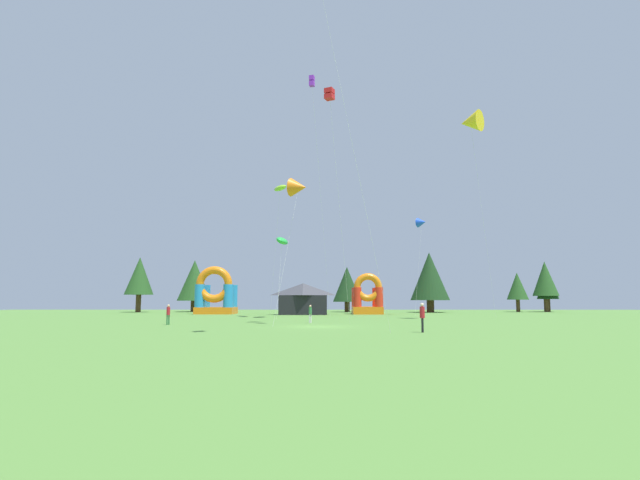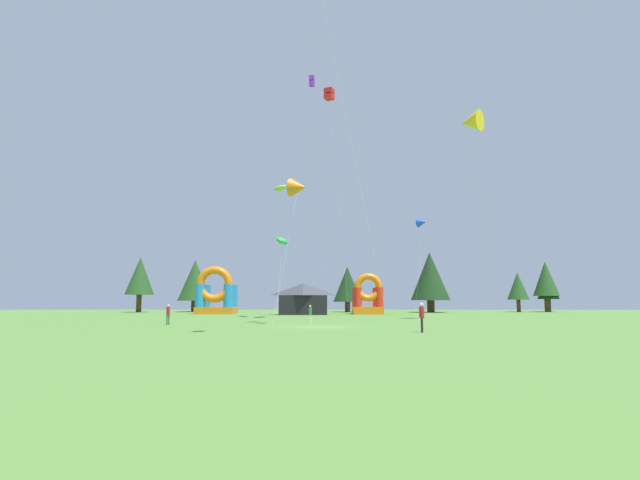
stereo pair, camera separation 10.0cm
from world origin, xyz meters
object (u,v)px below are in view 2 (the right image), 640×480
(kite_purple_box, at_px, (312,83))
(person_near_camera, at_px, (168,313))
(kite_yellow_delta, at_px, (471,122))
(festival_tent, at_px, (303,299))
(kite_orange_delta, at_px, (298,187))
(person_midfield, at_px, (310,312))
(kite_blue_delta, at_px, (422,222))
(kite_green_parafoil, at_px, (282,241))
(inflatable_red_slide, at_px, (216,296))
(inflatable_yellow_castle, at_px, (368,300))
(person_left_edge, at_px, (422,315))
(kite_red_box, at_px, (329,95))
(kite_lime_parafoil, at_px, (280,188))

(kite_purple_box, bearing_deg, person_near_camera, -133.95)
(kite_yellow_delta, bearing_deg, festival_tent, 136.84)
(kite_orange_delta, relative_size, person_midfield, 8.10)
(kite_orange_delta, xyz_separation_m, kite_yellow_delta, (17.43, 7.57, 8.52))
(kite_orange_delta, height_order, kite_blue_delta, kite_orange_delta)
(kite_green_parafoil, height_order, inflatable_red_slide, kite_green_parafoil)
(kite_orange_delta, relative_size, inflatable_yellow_castle, 2.28)
(person_midfield, bearing_deg, kite_orange_delta, 8.82)
(person_near_camera, bearing_deg, person_midfield, -23.00)
(person_midfield, bearing_deg, kite_blue_delta, -165.75)
(festival_tent, bearing_deg, kite_blue_delta, -11.05)
(kite_orange_delta, distance_m, person_left_edge, 17.63)
(kite_red_box, relative_size, person_near_camera, 11.61)
(person_near_camera, xyz_separation_m, person_left_edge, (18.88, -9.15, 0.12))
(kite_lime_parafoil, height_order, inflatable_yellow_castle, kite_lime_parafoil)
(person_left_edge, xyz_separation_m, inflatable_red_slide, (-21.28, 38.58, 1.31))
(kite_red_box, xyz_separation_m, kite_green_parafoil, (-5.18, 17.15, -10.02))
(person_midfield, bearing_deg, kite_lime_parafoil, -115.24)
(kite_green_parafoil, bearing_deg, kite_purple_box, -45.95)
(kite_lime_parafoil, bearing_deg, kite_green_parafoil, -74.35)
(kite_red_box, relative_size, kite_lime_parafoil, 1.23)
(kite_red_box, bearing_deg, kite_purple_box, 97.40)
(kite_red_box, xyz_separation_m, person_left_edge, (5.76, -7.30, -17.49))
(inflatable_red_slide, bearing_deg, kite_purple_box, -52.08)
(person_near_camera, height_order, inflatable_red_slide, inflatable_red_slide)
(person_midfield, bearing_deg, kite_red_box, 66.54)
(person_near_camera, xyz_separation_m, festival_tent, (9.87, 26.48, 1.09))
(inflatable_red_slide, xyz_separation_m, festival_tent, (12.27, -2.95, -0.34))
(kite_yellow_delta, relative_size, kite_blue_delta, 1.72)
(kite_yellow_delta, relative_size, inflatable_red_slide, 3.28)
(person_left_edge, bearing_deg, inflatable_red_slide, 44.19)
(kite_red_box, distance_m, kite_yellow_delta, 18.74)
(kite_red_box, distance_m, person_left_edge, 19.80)
(inflatable_yellow_castle, bearing_deg, kite_yellow_delta, -64.63)
(kite_lime_parafoil, bearing_deg, kite_yellow_delta, -19.34)
(kite_lime_parafoil, relative_size, kite_orange_delta, 1.22)
(kite_green_parafoil, height_order, kite_purple_box, kite_purple_box)
(kite_blue_delta, bearing_deg, kite_red_box, -115.56)
(kite_orange_delta, distance_m, person_midfield, 10.97)
(kite_orange_delta, relative_size, person_near_camera, 7.70)
(kite_orange_delta, xyz_separation_m, kite_blue_delta, (14.81, 21.44, 0.09))
(kite_lime_parafoil, distance_m, person_near_camera, 23.05)
(person_left_edge, xyz_separation_m, festival_tent, (-9.01, 35.63, 0.97))
(kite_blue_delta, height_order, festival_tent, kite_blue_delta)
(kite_yellow_delta, xyz_separation_m, person_near_camera, (-27.86, -9.60, -19.33))
(festival_tent, bearing_deg, kite_yellow_delta, -43.16)
(kite_blue_delta, distance_m, festival_tent, 18.48)
(kite_orange_delta, distance_m, person_near_camera, 15.16)
(person_near_camera, xyz_separation_m, inflatable_yellow_castle, (18.60, 29.13, 0.97))
(person_left_edge, bearing_deg, kite_yellow_delta, -10.29)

